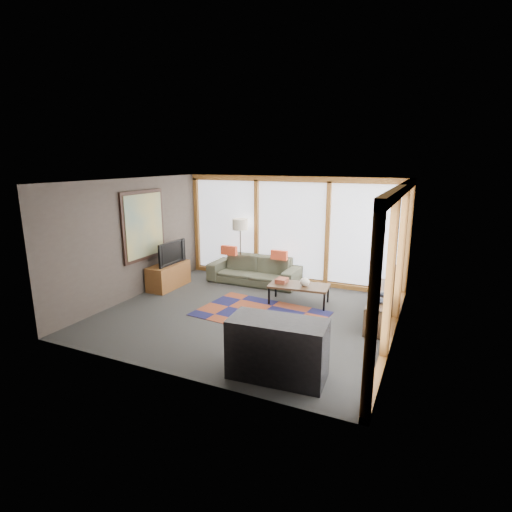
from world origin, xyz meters
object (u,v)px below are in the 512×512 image
at_px(bar_counter, 278,349).
at_px(bookshelf, 382,306).
at_px(floor_lamp, 240,249).
at_px(television, 169,253).
at_px(tv_console, 169,276).
at_px(coffee_table, 299,294).
at_px(sofa, 254,270).

bearing_deg(bar_counter, bookshelf, 65.32).
bearing_deg(floor_lamp, bookshelf, -18.65).
height_order(television, bar_counter, television).
bearing_deg(tv_console, coffee_table, 4.20).
xyz_separation_m(coffee_table, television, (-3.16, -0.20, 0.64)).
bearing_deg(bar_counter, floor_lamp, 118.51).
bearing_deg(television, sofa, -54.06).
bearing_deg(coffee_table, sofa, 147.43).
height_order(coffee_table, bookshelf, bookshelf).
height_order(floor_lamp, tv_console, floor_lamp).
distance_m(floor_lamp, bookshelf, 3.89).
xyz_separation_m(floor_lamp, tv_console, (-1.24, -1.35, -0.49)).
distance_m(floor_lamp, coffee_table, 2.31).
bearing_deg(tv_console, bookshelf, 1.36).
bearing_deg(sofa, tv_console, -145.72).
relative_size(coffee_table, television, 1.30).
distance_m(sofa, floor_lamp, 0.67).
distance_m(sofa, coffee_table, 1.76).
height_order(coffee_table, television, television).
distance_m(sofa, tv_console, 2.07).
height_order(floor_lamp, television, floor_lamp).
bearing_deg(coffee_table, floor_lamp, 150.11).
bearing_deg(television, bar_counter, -123.77).
relative_size(coffee_table, bookshelf, 0.62).
xyz_separation_m(sofa, coffee_table, (1.48, -0.94, -0.12)).
height_order(coffee_table, bar_counter, bar_counter).
height_order(sofa, television, television).
bearing_deg(bookshelf, tv_console, -178.64).
height_order(floor_lamp, bookshelf, floor_lamp).
xyz_separation_m(tv_console, television, (0.02, 0.03, 0.56)).
bearing_deg(tv_console, television, 54.75).
height_order(sofa, tv_console, sofa).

